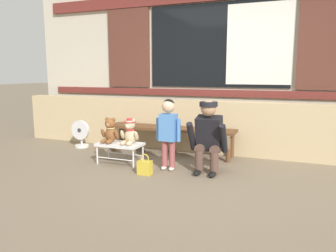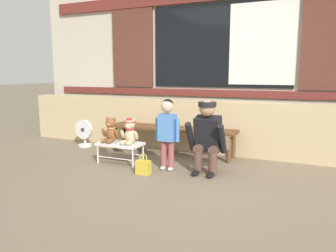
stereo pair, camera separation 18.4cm
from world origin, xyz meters
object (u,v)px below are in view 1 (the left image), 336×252
(wooden_bench_long, at_px, (170,131))
(adult_crouching, at_px, (209,136))
(teddy_bear_plain, at_px, (110,131))
(teddy_bear_with_hat, at_px, (130,132))
(handbag_on_ground, at_px, (145,167))
(floor_fan, at_px, (81,134))
(small_display_bench, at_px, (120,145))
(child_standing, at_px, (168,127))

(wooden_bench_long, bearing_deg, adult_crouching, -40.84)
(teddy_bear_plain, xyz_separation_m, teddy_bear_with_hat, (0.32, 0.00, 0.01))
(wooden_bench_long, height_order, handbag_on_ground, wooden_bench_long)
(floor_fan, bearing_deg, teddy_bear_plain, -33.05)
(wooden_bench_long, distance_m, handbag_on_ground, 1.15)
(teddy_bear_plain, xyz_separation_m, floor_fan, (-1.00, 0.65, -0.23))
(teddy_bear_with_hat, distance_m, handbag_on_ground, 0.64)
(teddy_bear_plain, distance_m, handbag_on_ground, 0.87)
(small_display_bench, bearing_deg, adult_crouching, 2.75)
(child_standing, bearing_deg, handbag_on_ground, -123.46)
(wooden_bench_long, bearing_deg, handbag_on_ground, -85.58)
(teddy_bear_plain, distance_m, adult_crouching, 1.46)
(handbag_on_ground, distance_m, floor_fan, 1.98)
(small_display_bench, height_order, adult_crouching, adult_crouching)
(teddy_bear_with_hat, relative_size, child_standing, 0.38)
(handbag_on_ground, bearing_deg, small_display_bench, 148.90)
(teddy_bear_with_hat, relative_size, floor_fan, 0.76)
(small_display_bench, xyz_separation_m, teddy_bear_with_hat, (0.16, 0.00, 0.21))
(wooden_bench_long, height_order, small_display_bench, wooden_bench_long)
(teddy_bear_plain, bearing_deg, wooden_bench_long, 51.13)
(floor_fan, bearing_deg, adult_crouching, -13.50)
(small_display_bench, relative_size, teddy_bear_plain, 1.76)
(handbag_on_ground, bearing_deg, child_standing, 56.54)
(teddy_bear_plain, bearing_deg, teddy_bear_with_hat, 0.13)
(wooden_bench_long, xyz_separation_m, small_display_bench, (-0.47, -0.78, -0.11))
(adult_crouching, bearing_deg, child_standing, -170.73)
(wooden_bench_long, distance_m, small_display_bench, 0.91)
(adult_crouching, xyz_separation_m, handbag_on_ground, (-0.74, -0.40, -0.38))
(small_display_bench, bearing_deg, wooden_bench_long, 59.07)
(handbag_on_ground, bearing_deg, wooden_bench_long, 94.42)
(wooden_bench_long, height_order, teddy_bear_with_hat, teddy_bear_with_hat)
(wooden_bench_long, height_order, teddy_bear_plain, teddy_bear_plain)
(teddy_bear_with_hat, distance_m, floor_fan, 1.49)
(child_standing, relative_size, adult_crouching, 1.01)
(handbag_on_ground, bearing_deg, teddy_bear_plain, 154.84)
(handbag_on_ground, xyz_separation_m, floor_fan, (-1.71, 0.98, 0.14))
(teddy_bear_plain, height_order, adult_crouching, adult_crouching)
(wooden_bench_long, height_order, child_standing, child_standing)
(small_display_bench, height_order, child_standing, child_standing)
(teddy_bear_plain, height_order, handbag_on_ground, teddy_bear_plain)
(teddy_bear_with_hat, xyz_separation_m, adult_crouching, (1.13, 0.06, 0.01))
(wooden_bench_long, bearing_deg, floor_fan, -175.53)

